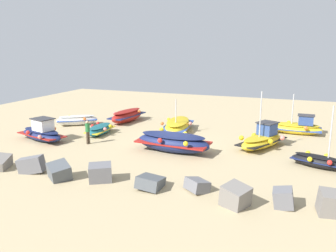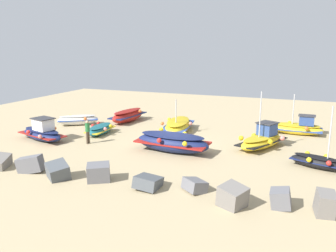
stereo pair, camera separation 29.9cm
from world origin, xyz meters
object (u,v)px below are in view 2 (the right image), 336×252
Objects in this scene: fishing_boat_7 at (128,115)px; fishing_boat_2 at (78,120)px; fishing_boat_5 at (172,142)px; fishing_boat_4 at (298,128)px; fishing_boat_1 at (262,140)px; fishing_boat_6 at (42,132)px; fishing_boat_8 at (317,161)px; fishing_boat_0 at (178,126)px; fishing_boat_3 at (100,129)px; person_walking at (88,130)px.

fishing_boat_2 is at bearing -44.61° from fishing_boat_7.
fishing_boat_5 is 1.16× the size of fishing_boat_7.
fishing_boat_1 is at bearing -112.90° from fishing_boat_4.
fishing_boat_7 is (12.44, -3.92, 0.03)m from fishing_boat_1.
fishing_boat_7 is at bearing -41.09° from fishing_boat_5.
fishing_boat_7 is (-2.85, -7.95, 0.01)m from fishing_boat_6.
fishing_boat_8 reaches higher than fishing_boat_7.
fishing_boat_7 is 17.35m from fishing_boat_8.
fishing_boat_6 reaches higher than fishing_boat_2.
fishing_boat_0 is 9.05m from fishing_boat_2.
fishing_boat_1 is 1.44× the size of fishing_boat_3.
fishing_boat_1 reaches higher than fishing_boat_4.
fishing_boat_2 is (9.00, 0.94, -0.04)m from fishing_boat_0.
fishing_boat_7 is at bearing -4.74° from fishing_boat_8.
fishing_boat_8 is at bearing -79.68° from fishing_boat_4.
fishing_boat_5 is at bearing 145.23° from fishing_boat_1.
fishing_boat_1 is 1.05× the size of fishing_boat_6.
fishing_boat_3 is 4.82m from fishing_boat_7.
fishing_boat_3 is at bearing -14.09° from fishing_boat_5.
fishing_boat_0 is at bearing -30.61° from fishing_boat_2.
fishing_boat_0 is at bearing -162.10° from fishing_boat_4.
fishing_boat_4 is 14.62m from fishing_boat_7.
fishing_boat_0 is 1.31× the size of fishing_boat_4.
fishing_boat_6 is (8.39, 6.13, 0.07)m from fishing_boat_0.
fishing_boat_6 is (17.45, 8.90, 0.06)m from fishing_boat_4.
fishing_boat_8 is (-15.90, 6.94, -0.19)m from fishing_boat_7.
person_walking reaches higher than fishing_boat_3.
person_walking is (11.64, 3.57, 0.42)m from fishing_boat_1.
fishing_boat_3 is (-3.60, 2.06, -0.08)m from fishing_boat_2.
fishing_boat_0 is 2.96× the size of person_walking.
fishing_boat_6 is 1.19× the size of fishing_boat_8.
fishing_boat_1 is 4.59m from fishing_boat_8.
fishing_boat_4 reaches higher than fishing_boat_5.
fishing_boat_2 is at bearing 57.38° from fishing_boat_3.
fishing_boat_7 is (0.14, -4.82, 0.20)m from fishing_boat_3.
fishing_boat_0 is 1.57× the size of fishing_boat_3.
fishing_boat_3 is 0.84× the size of fishing_boat_4.
fishing_boat_1 is at bearing -88.71° from fishing_boat_3.
fishing_boat_5 is 1.18× the size of fishing_boat_6.
fishing_boat_0 is at bearing 51.72° from fishing_boat_6.
fishing_boat_1 is at bearing -40.74° from fishing_boat_2.
fishing_boat_0 is 0.97× the size of fishing_boat_5.
fishing_boat_6 is at bearing -152.08° from fishing_boat_4.
fishing_boat_0 is at bearing -111.74° from person_walking.
fishing_boat_4 is at bearing -24.95° from fishing_boat_2.
person_walking is (-0.81, 7.49, 0.39)m from fishing_boat_7.
fishing_boat_5 is (7.52, 8.02, 0.13)m from fishing_boat_4.
fishing_boat_1 reaches higher than fishing_boat_8.
fishing_boat_7 is at bearing 63.85° from fishing_boat_0.
fishing_boat_6 is at bearing 118.19° from fishing_boat_0.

